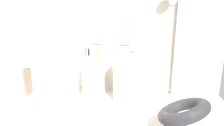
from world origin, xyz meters
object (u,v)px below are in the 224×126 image
(soap_bottle_amber, at_px, (97,53))
(soap_bottle_white, at_px, (120,54))
(pedestal_sink_right, at_px, (124,77))
(soap_bottle_grey, at_px, (132,55))
(soap_bottle_black, at_px, (89,52))
(lounge_chair, at_px, (183,114))
(pedestal_sink_left, at_px, (94,76))
(soap_bottle_green, at_px, (86,53))
(towel_rack, at_px, (26,82))
(shower_column, at_px, (177,47))

(soap_bottle_amber, bearing_deg, soap_bottle_white, -2.91)
(pedestal_sink_right, height_order, soap_bottle_grey, soap_bottle_grey)
(soap_bottle_black, xyz_separation_m, soap_bottle_grey, (0.92, -0.15, -0.00))
(pedestal_sink_right, distance_m, lounge_chair, 1.53)
(pedestal_sink_left, distance_m, soap_bottle_green, 0.52)
(soap_bottle_grey, relative_size, soap_bottle_white, 1.22)
(soap_bottle_grey, xyz_separation_m, soap_bottle_amber, (-0.75, 0.21, -0.02))
(lounge_chair, relative_size, towel_rack, 1.11)
(pedestal_sink_right, relative_size, soap_bottle_grey, 6.44)
(pedestal_sink_right, relative_size, towel_rack, 1.06)
(soap_bottle_grey, bearing_deg, soap_bottle_black, 170.66)
(soap_bottle_black, bearing_deg, pedestal_sink_left, -33.39)
(soap_bottle_green, bearing_deg, pedestal_sink_right, 3.05)
(towel_rack, bearing_deg, lounge_chair, -6.03)
(pedestal_sink_left, xyz_separation_m, shower_column, (1.73, 0.35, 0.59))
(lounge_chair, height_order, soap_bottle_grey, soap_bottle_grey)
(lounge_chair, xyz_separation_m, towel_rack, (-2.60, 0.27, 0.28))
(soap_bottle_black, height_order, soap_bottle_white, soap_bottle_black)
(pedestal_sink_left, relative_size, lounge_chair, 0.95)
(lounge_chair, bearing_deg, soap_bottle_amber, 139.81)
(pedestal_sink_left, bearing_deg, soap_bottle_green, -164.62)
(soap_bottle_amber, bearing_deg, soap_bottle_black, -161.05)
(soap_bottle_white, bearing_deg, shower_column, 11.31)
(shower_column, xyz_separation_m, soap_bottle_green, (-1.88, -0.39, -0.09))
(towel_rack, bearing_deg, soap_bottle_amber, 44.95)
(pedestal_sink_left, xyz_separation_m, soap_bottle_white, (0.53, 0.11, 0.47))
(towel_rack, relative_size, soap_bottle_black, 5.98)
(soap_bottle_grey, xyz_separation_m, soap_bottle_white, (-0.26, 0.18, -0.01))
(towel_rack, xyz_separation_m, soap_bottle_black, (0.88, 0.98, 0.35))
(lounge_chair, distance_m, soap_bottle_green, 2.19)
(pedestal_sink_right, bearing_deg, soap_bottle_black, 174.14)
(pedestal_sink_right, xyz_separation_m, towel_rack, (-1.64, -0.91, 0.14))
(soap_bottle_grey, height_order, soap_bottle_green, soap_bottle_green)
(pedestal_sink_right, distance_m, soap_bottle_black, 0.90)
(pedestal_sink_left, relative_size, shower_column, 0.49)
(pedestal_sink_left, relative_size, towel_rack, 1.06)
(pedestal_sink_right, distance_m, soap_bottle_amber, 0.77)
(pedestal_sink_left, xyz_separation_m, lounge_chair, (1.60, -1.18, -0.14))
(lounge_chair, height_order, soap_bottle_black, soap_bottle_black)
(pedestal_sink_right, xyz_separation_m, soap_bottle_white, (-0.11, 0.11, 0.47))
(pedestal_sink_left, distance_m, soap_bottle_white, 0.72)
(pedestal_sink_left, distance_m, soap_bottle_grey, 0.94)
(shower_column, height_order, towel_rack, shower_column)
(pedestal_sink_right, xyz_separation_m, lounge_chair, (0.96, -1.18, -0.14))
(soap_bottle_amber, relative_size, soap_bottle_green, 0.68)
(towel_rack, xyz_separation_m, soap_bottle_amber, (1.04, 1.04, 0.33))
(lounge_chair, bearing_deg, shower_column, 85.24)
(soap_bottle_black, bearing_deg, lounge_chair, -36.17)
(shower_column, distance_m, soap_bottle_black, 1.87)
(shower_column, xyz_separation_m, soap_bottle_amber, (-1.68, -0.21, -0.12))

